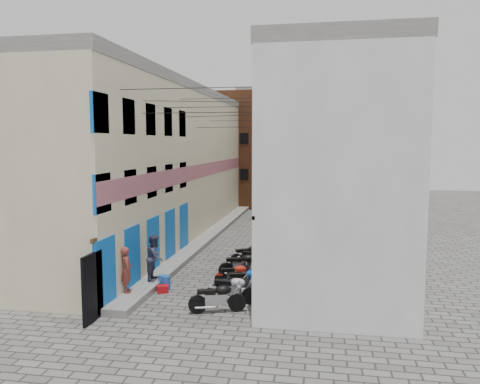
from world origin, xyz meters
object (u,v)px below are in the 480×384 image
Objects in this scene: person_a at (127,270)px; person_b at (155,257)px; water_jug_near at (166,283)px; water_jug_far at (162,281)px; motorcycle_d at (236,273)px; motorcycle_b at (232,287)px; motorcycle_f at (259,258)px; motorcycle_a at (217,296)px; motorcycle_c at (248,279)px; motorcycle_e at (243,264)px; red_crate at (163,289)px; motorcycle_g at (249,253)px.

person_a is 0.93× the size of person_b.
water_jug_far is at bearing 133.81° from water_jug_near.
water_jug_near is (-2.55, -1.00, -0.22)m from motorcycle_d.
motorcycle_f reaches higher than motorcycle_b.
water_jug_far is at bearing -147.60° from motorcycle_a.
motorcycle_a is 5.10m from motorcycle_f.
water_jug_far is (-0.23, 0.24, -0.02)m from water_jug_near.
motorcycle_c is 1.22m from motorcycle_d.
motorcycle_b reaches higher than water_jug_near.
motorcycle_c is 4.44m from person_a.
water_jug_near is at bearing -65.59° from motorcycle_e.
motorcycle_f is 4.44m from water_jug_far.
person_a is 1.83m from water_jug_near.
red_crate is at bearing -95.93° from motorcycle_b.
motorcycle_f is at bearing -5.55° from motorcycle_g.
person_b reaches higher than motorcycle_f.
motorcycle_a is 0.92× the size of motorcycle_e.
motorcycle_b reaches higher than water_jug_far.
motorcycle_a is at bearing -39.84° from water_jug_far.
motorcycle_e is 2.06m from motorcycle_g.
motorcycle_d is at bearing -84.22° from person_b.
motorcycle_g is 1.07× the size of person_b.
person_a is 3.35× the size of water_jug_far.
motorcycle_a reaches higher than motorcycle_b.
red_crate is (-2.68, -2.42, -0.47)m from motorcycle_e.
person_a reaches higher than motorcycle_d.
motorcycle_e is 4.21× the size of water_jug_far.
motorcycle_d is 2.13m from motorcycle_f.
motorcycle_g is at bearing -171.33° from motorcycle_b.
motorcycle_c is 4.19m from motorcycle_g.
motorcycle_d is at bearing -162.02° from motorcycle_c.
water_jug_near is 0.38m from red_crate.
motorcycle_c is 4.01× the size of water_jug_far.
person_a is at bearing -68.61° from motorcycle_g.
water_jug_near reaches higher than red_crate.
water_jug_far is at bearing 110.38° from red_crate.
person_b is 3.38× the size of water_jug_near.
motorcycle_g is 6.53m from person_a.
person_a is (-3.52, 0.75, 0.53)m from motorcycle_a.
motorcycle_c is at bearing -101.39° from person_b.
motorcycle_c reaches higher than red_crate.
motorcycle_b is 0.87× the size of motorcycle_f.
motorcycle_a reaches higher than red_crate.
person_a is 1.67m from red_crate.
motorcycle_a is at bearing -35.69° from motorcycle_g.
motorcycle_c is 1.20× the size of person_a.
motorcycle_c is at bearing 5.89° from red_crate.
motorcycle_b is 1.05× the size of person_b.
water_jug_far is at bearing -71.22° from motorcycle_e.
motorcycle_e is 3.39m from water_jug_near.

